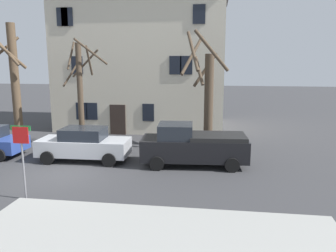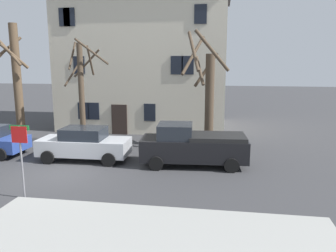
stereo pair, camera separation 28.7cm
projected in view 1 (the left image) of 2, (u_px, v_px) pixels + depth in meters
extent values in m
plane|color=#38383A|center=(61.00, 175.00, 15.02)|extent=(120.00, 120.00, 0.00)
cube|color=beige|center=(144.00, 65.00, 26.08)|extent=(12.17, 7.42, 9.60)
cube|color=#2D231E|center=(118.00, 120.00, 23.28)|extent=(1.10, 0.12, 2.10)
cube|color=black|center=(82.00, 111.00, 23.55)|extent=(0.80, 0.08, 1.20)
cube|color=black|center=(92.00, 111.00, 23.44)|extent=(0.80, 0.08, 1.20)
cube|color=black|center=(148.00, 112.00, 22.89)|extent=(0.80, 0.08, 1.20)
cube|color=black|center=(77.00, 65.00, 22.97)|extent=(0.80, 0.08, 1.20)
cube|color=black|center=(175.00, 65.00, 22.04)|extent=(0.80, 0.08, 1.20)
cube|color=black|center=(186.00, 65.00, 21.94)|extent=(0.80, 0.08, 1.20)
cube|color=black|center=(62.00, 17.00, 22.48)|extent=(0.80, 0.08, 1.20)
cube|color=black|center=(67.00, 17.00, 22.44)|extent=(0.80, 0.08, 1.20)
cube|color=black|center=(199.00, 14.00, 21.23)|extent=(0.80, 0.08, 1.20)
cylinder|color=brown|center=(15.00, 84.00, 20.83)|extent=(0.52, 0.52, 7.34)
cylinder|color=brown|center=(12.00, 56.00, 19.87)|extent=(1.42, 0.93, 1.53)
cylinder|color=brown|center=(6.00, 51.00, 19.77)|extent=(1.55, 0.28, 1.75)
cylinder|color=brown|center=(7.00, 47.00, 20.89)|extent=(1.06, 1.44, 1.35)
cylinder|color=#4C3D2D|center=(80.00, 95.00, 19.85)|extent=(0.34, 0.34, 6.10)
cylinder|color=#4C3D2D|center=(91.00, 52.00, 18.70)|extent=(1.24, 2.11, 1.44)
cylinder|color=#4C3D2D|center=(72.00, 72.00, 20.02)|extent=(0.86, 1.30, 1.73)
cylinder|color=#4C3D2D|center=(71.00, 55.00, 19.50)|extent=(0.17, 1.05, 1.63)
cylinder|color=#4C3D2D|center=(89.00, 61.00, 19.47)|extent=(0.30, 1.33, 1.73)
cylinder|color=#4C3D2D|center=(85.00, 63.00, 20.31)|extent=(1.78, 0.24, 1.71)
cylinder|color=#4C3D2D|center=(209.00, 102.00, 19.23)|extent=(0.52, 0.52, 5.46)
cylinder|color=#4C3D2D|center=(192.00, 55.00, 19.36)|extent=(1.24, 2.22, 2.30)
cylinder|color=#4C3D2D|center=(212.00, 51.00, 17.80)|extent=(1.96, 0.42, 2.25)
cylinder|color=#4C3D2D|center=(199.00, 71.00, 18.74)|extent=(0.71, 1.34, 1.63)
cylinder|color=#4C3D2D|center=(193.00, 51.00, 18.48)|extent=(0.91, 2.04, 2.28)
cylinder|color=#4C3D2D|center=(205.00, 70.00, 19.53)|extent=(1.45, 0.75, 2.00)
cylinder|color=black|center=(20.00, 146.00, 18.75)|extent=(0.68, 0.22, 0.68)
cube|color=#B7BABF|center=(84.00, 147.00, 17.13)|extent=(4.65, 1.89, 0.81)
cube|color=#1E232B|center=(83.00, 134.00, 17.00)|extent=(2.15, 1.62, 0.58)
cylinder|color=black|center=(47.00, 158.00, 16.51)|extent=(0.68, 0.23, 0.68)
cylinder|color=black|center=(63.00, 149.00, 18.26)|extent=(0.68, 0.23, 0.68)
cylinder|color=black|center=(109.00, 160.00, 16.15)|extent=(0.68, 0.23, 0.68)
cylinder|color=black|center=(119.00, 150.00, 17.89)|extent=(0.68, 0.23, 0.68)
cube|color=black|center=(194.00, 149.00, 16.33)|extent=(5.24, 2.29, 1.04)
cube|color=#1E232B|center=(176.00, 131.00, 16.23)|extent=(1.75, 1.82, 0.70)
cube|color=black|center=(218.00, 137.00, 16.13)|extent=(2.78, 2.04, 0.20)
cylinder|color=black|center=(157.00, 163.00, 15.59)|extent=(0.69, 0.27, 0.68)
cylinder|color=black|center=(161.00, 152.00, 17.50)|extent=(0.69, 0.27, 0.68)
cylinder|color=black|center=(232.00, 165.00, 15.34)|extent=(0.69, 0.27, 0.68)
cylinder|color=black|center=(228.00, 154.00, 17.25)|extent=(0.69, 0.27, 0.68)
cylinder|color=slate|center=(23.00, 164.00, 12.14)|extent=(0.07, 0.07, 2.73)
cube|color=red|center=(20.00, 135.00, 11.92)|extent=(0.60, 0.03, 0.60)
cube|color=#1E8C38|center=(21.00, 128.00, 11.91)|extent=(0.76, 0.02, 0.18)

